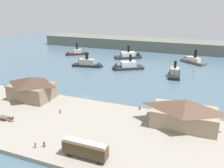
# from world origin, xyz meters

# --- Properties ---
(ground_plane) EXTENTS (320.00, 320.00, 0.00)m
(ground_plane) POSITION_xyz_m (0.00, 0.00, 0.00)
(ground_plane) COLOR #476070
(quay_promenade) EXTENTS (110.00, 36.00, 1.20)m
(quay_promenade) POSITION_xyz_m (0.00, -22.00, 0.60)
(quay_promenade) COLOR gray
(quay_promenade) RESTS_ON ground
(seawall_edge) EXTENTS (110.00, 0.80, 1.00)m
(seawall_edge) POSITION_xyz_m (0.00, -3.60, 0.50)
(seawall_edge) COLOR slate
(seawall_edge) RESTS_ON ground
(ferry_shed_central_terminal) EXTENTS (15.31, 11.28, 8.50)m
(ferry_shed_central_terminal) POSITION_xyz_m (-17.00, -10.65, 5.52)
(ferry_shed_central_terminal) COLOR #847056
(ferry_shed_central_terminal) RESTS_ON quay_promenade
(ferry_shed_customs_shed) EXTENTS (18.61, 10.84, 7.65)m
(ferry_shed_customs_shed) POSITION_xyz_m (37.89, -11.00, 5.08)
(ferry_shed_customs_shed) COLOR #998466
(ferry_shed_customs_shed) RESTS_ON quay_promenade
(street_tram) EXTENTS (10.91, 2.70, 4.37)m
(street_tram) POSITION_xyz_m (18.06, -35.21, 3.75)
(street_tram) COLOR #4C381E
(street_tram) RESTS_ON quay_promenade
(horse_cart) EXTENTS (5.77, 1.65, 1.87)m
(horse_cart) POSITION_xyz_m (-13.09, -27.84, 2.12)
(horse_cart) COLOR brown
(horse_cart) RESTS_ON quay_promenade
(pedestrian_near_east_shed) EXTENTS (0.44, 0.44, 1.79)m
(pedestrian_near_east_shed) POSITION_xyz_m (6.51, -35.15, 2.02)
(pedestrian_near_east_shed) COLOR #4C3D33
(pedestrian_near_east_shed) RESTS_ON quay_promenade
(pedestrian_at_waters_edge) EXTENTS (0.39, 0.39, 1.57)m
(pedestrian_at_waters_edge) POSITION_xyz_m (-0.40, -17.58, 1.92)
(pedestrian_at_waters_edge) COLOR #4C3D33
(pedestrian_at_waters_edge) RESTS_ON quay_promenade
(pedestrian_by_tram) EXTENTS (0.41, 0.41, 1.66)m
(pedestrian_by_tram) POSITION_xyz_m (4.63, -36.21, 1.96)
(pedestrian_by_tram) COLOR #6B5B4C
(pedestrian_by_tram) RESTS_ON quay_promenade
(mooring_post_center_west) EXTENTS (0.44, 0.44, 0.90)m
(mooring_post_center_west) POSITION_xyz_m (-35.97, -5.41, 1.65)
(mooring_post_center_west) COLOR black
(mooring_post_center_west) RESTS_ON quay_promenade
(mooring_post_west) EXTENTS (0.44, 0.44, 0.90)m
(mooring_post_west) POSITION_xyz_m (23.25, -5.40, 1.65)
(mooring_post_west) COLOR black
(mooring_post_west) RESTS_ON quay_promenade
(ferry_departing_north) EXTENTS (16.41, 13.84, 10.35)m
(ferry_departing_north) POSITION_xyz_m (-44.63, 68.40, 1.24)
(ferry_departing_north) COLOR black
(ferry_departing_north) RESTS_ON ground
(ferry_approaching_east) EXTENTS (6.81, 16.04, 9.80)m
(ferry_approaching_east) POSITION_xyz_m (28.82, 43.02, 1.45)
(ferry_approaching_east) COLOR black
(ferry_approaching_east) RESTS_ON ground
(ferry_mid_harbor) EXTENTS (18.85, 15.25, 10.70)m
(ferry_mid_harbor) POSITION_xyz_m (0.88, 45.08, 1.43)
(ferry_mid_harbor) COLOR #23282D
(ferry_mid_harbor) RESTS_ON ground
(ferry_outer_harbor) EXTENTS (19.17, 8.06, 9.83)m
(ferry_outer_harbor) POSITION_xyz_m (-19.49, 42.98, 1.57)
(ferry_outer_harbor) COLOR black
(ferry_outer_harbor) RESTS_ON ground
(ferry_approaching_west) EXTENTS (17.13, 14.30, 10.27)m
(ferry_approaching_west) POSITION_xyz_m (34.97, 74.22, 1.55)
(ferry_approaching_west) COLOR #514C47
(ferry_approaching_west) RESTS_ON ground
(ferry_moored_west) EXTENTS (19.55, 15.90, 10.99)m
(ferry_moored_west) POSITION_xyz_m (-3.63, 73.71, 1.44)
(ferry_moored_west) COLOR #23282D
(ferry_moored_west) RESTS_ON ground
(far_headland) EXTENTS (180.00, 24.00, 8.00)m
(far_headland) POSITION_xyz_m (0.00, 110.00, 4.00)
(far_headland) COLOR #60665B
(far_headland) RESTS_ON ground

